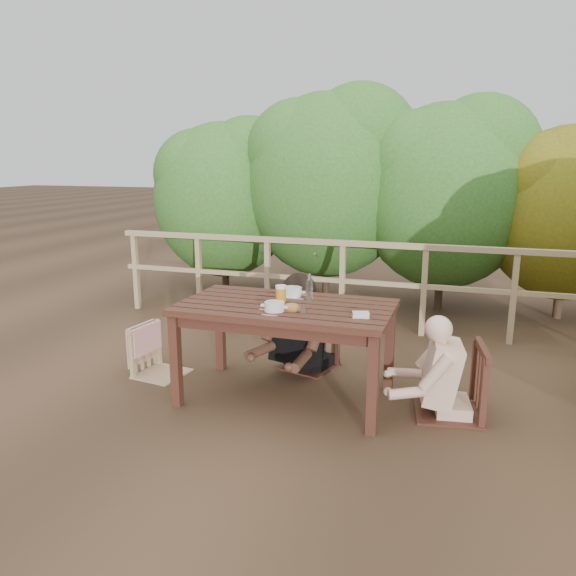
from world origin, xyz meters
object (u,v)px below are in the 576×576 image
(chair_left, at_px, (160,330))
(bread_roll, at_px, (292,308))
(butter_tub, at_px, (361,316))
(beer_glass, at_px, (281,296))
(chair_far, at_px, (309,320))
(woman, at_px, (310,294))
(soup_near, at_px, (274,307))
(chair_right, at_px, (452,349))
(tumbler, at_px, (303,311))
(bottle, at_px, (309,289))
(soup_far, at_px, (292,293))
(diner_right, at_px, (457,334))
(table, at_px, (286,352))

(chair_left, bearing_deg, bread_roll, -94.46)
(butter_tub, bearing_deg, beer_glass, 149.73)
(bread_roll, bearing_deg, butter_tub, -0.09)
(chair_far, xyz_separation_m, woman, (0.00, 0.02, 0.24))
(soup_near, bearing_deg, chair_right, 14.38)
(chair_right, relative_size, tumbler, 12.91)
(soup_near, height_order, bottle, bottle)
(beer_glass, bearing_deg, soup_far, 89.48)
(diner_right, distance_m, soup_near, 1.36)
(woman, relative_size, butter_tub, 11.74)
(woman, distance_m, diner_right, 1.44)
(chair_far, bearing_deg, tumbler, -60.82)
(chair_left, distance_m, chair_far, 1.34)
(butter_tub, bearing_deg, tumbler, 170.41)
(beer_glass, relative_size, bottle, 0.68)
(soup_near, bearing_deg, beer_glass, 95.06)
(chair_right, distance_m, soup_far, 1.34)
(table, xyz_separation_m, diner_right, (1.29, 0.12, 0.25))
(chair_left, relative_size, butter_tub, 7.06)
(bottle, bearing_deg, soup_near, -118.17)
(soup_far, bearing_deg, chair_right, -6.78)
(tumbler, bearing_deg, chair_far, 103.32)
(tumbler, xyz_separation_m, butter_tub, (0.42, 0.05, -0.01))
(bottle, bearing_deg, chair_left, -179.52)
(bread_roll, bearing_deg, beer_glass, 131.64)
(beer_glass, distance_m, tumbler, 0.33)
(chair_far, xyz_separation_m, butter_tub, (0.64, -0.87, 0.33))
(chair_left, distance_m, bread_roll, 1.40)
(tumbler, bearing_deg, beer_glass, 138.76)
(chair_left, xyz_separation_m, chair_far, (1.20, 0.59, 0.04))
(soup_far, xyz_separation_m, bread_roll, (0.14, -0.44, -0.01))
(chair_right, xyz_separation_m, butter_tub, (-0.64, -0.29, 0.28))
(diner_right, bearing_deg, beer_glass, 86.75)
(chair_right, xyz_separation_m, woman, (-1.27, 0.60, 0.18))
(beer_glass, bearing_deg, chair_right, 5.63)
(chair_left, xyz_separation_m, soup_near, (1.19, -0.31, 0.39))
(chair_far, distance_m, woman, 0.24)
(woman, xyz_separation_m, diner_right, (1.30, -0.60, -0.07))
(woman, xyz_separation_m, soup_far, (-0.02, -0.44, 0.11))
(soup_near, distance_m, tumbler, 0.23)
(bottle, height_order, tumbler, bottle)
(soup_far, relative_size, tumbler, 3.33)
(table, bearing_deg, bottle, 36.73)
(beer_glass, relative_size, butter_tub, 1.39)
(soup_near, bearing_deg, chair_left, 165.22)
(chair_right, xyz_separation_m, soup_near, (-1.28, -0.33, 0.30))
(table, height_order, woman, woman)
(chair_far, bearing_deg, diner_right, -8.03)
(bread_roll, distance_m, bottle, 0.30)
(soup_far, xyz_separation_m, butter_tub, (0.66, -0.44, -0.02))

